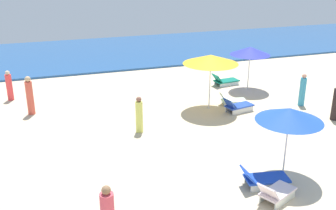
{
  "coord_description": "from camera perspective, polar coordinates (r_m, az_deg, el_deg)",
  "views": [
    {
      "loc": [
        -6.19,
        -3.65,
        6.61
      ],
      "look_at": [
        -1.57,
        10.12,
        1.17
      ],
      "focal_mm": 42.52,
      "sensor_mm": 36.0,
      "label": 1
    }
  ],
  "objects": [
    {
      "name": "ocean",
      "position": [
        29.8,
        -6.14,
        7.72
      ],
      "size": [
        60.0,
        10.47,
        0.12
      ],
      "primitive_type": "cube",
      "color": "#23518E",
      "rests_on": "ground_plane"
    },
    {
      "name": "umbrella_1",
      "position": [
        21.01,
        11.7,
        7.62
      ],
      "size": [
        2.07,
        2.07,
        2.28
      ],
      "color": "silver",
      "rests_on": "ground_plane"
    },
    {
      "name": "lounge_chair_1_0",
      "position": [
        21.96,
        8.13,
        3.47
      ],
      "size": [
        1.52,
        0.82,
        0.67
      ],
      "rotation": [
        0.0,
        0.0,
        1.69
      ],
      "color": "silver",
      "rests_on": "ground_plane"
    },
    {
      "name": "umbrella_2",
      "position": [
        12.67,
        17.02,
        -1.33
      ],
      "size": [
        2.07,
        2.07,
        2.3
      ],
      "color": "silver",
      "rests_on": "ground_plane"
    },
    {
      "name": "lounge_chair_2_0",
      "position": [
        12.02,
        15.19,
        -12.05
      ],
      "size": [
        1.39,
        1.05,
        0.74
      ],
      "rotation": [
        0.0,
        0.0,
        2.0
      ],
      "color": "silver",
      "rests_on": "ground_plane"
    },
    {
      "name": "lounge_chair_2_1",
      "position": [
        12.65,
        13.53,
        -10.24
      ],
      "size": [
        1.55,
        0.89,
        0.65
      ],
      "rotation": [
        0.0,
        0.0,
        1.39
      ],
      "color": "silver",
      "rests_on": "ground_plane"
    },
    {
      "name": "umbrella_4",
      "position": [
        17.83,
        6.14,
        6.54
      ],
      "size": [
        2.49,
        2.49,
        2.54
      ],
      "color": "silver",
      "rests_on": "ground_plane"
    },
    {
      "name": "lounge_chair_4_0",
      "position": [
        18.21,
        9.95,
        -0.17
      ],
      "size": [
        1.47,
        0.84,
        0.71
      ],
      "rotation": [
        0.0,
        0.0,
        1.76
      ],
      "color": "silver",
      "rests_on": "ground_plane"
    },
    {
      "name": "lounge_chair_4_1",
      "position": [
        19.01,
        9.09,
        0.67
      ],
      "size": [
        1.36,
        0.87,
        0.62
      ],
      "rotation": [
        0.0,
        0.0,
        1.33
      ],
      "color": "silver",
      "rests_on": "ground_plane"
    },
    {
      "name": "beachgoer_0",
      "position": [
        18.54,
        -19.2,
        1.22
      ],
      "size": [
        0.41,
        0.41,
        1.75
      ],
      "rotation": [
        0.0,
        0.0,
        5.87
      ],
      "color": "#E15744",
      "rests_on": "ground_plane"
    },
    {
      "name": "beachgoer_1",
      "position": [
        18.37,
        22.99,
        0.25
      ],
      "size": [
        0.48,
        0.48,
        1.62
      ],
      "rotation": [
        0.0,
        0.0,
        0.86
      ],
      "color": "black",
      "rests_on": "ground_plane"
    },
    {
      "name": "beachgoer_2",
      "position": [
        19.62,
        18.72,
        1.97
      ],
      "size": [
        0.37,
        0.37,
        1.54
      ],
      "rotation": [
        0.0,
        0.0,
        1.91
      ],
      "color": "#3997BC",
      "rests_on": "ground_plane"
    },
    {
      "name": "beachgoer_3",
      "position": [
        15.79,
        -4.15,
        -1.49
      ],
      "size": [
        0.34,
        0.34,
        1.49
      ],
      "rotation": [
        0.0,
        0.0,
        0.22
      ],
      "color": "#DFE163",
      "rests_on": "ground_plane"
    },
    {
      "name": "beachgoer_5",
      "position": [
        20.79,
        -21.79,
        2.51
      ],
      "size": [
        0.41,
        0.41,
        1.49
      ],
      "rotation": [
        0.0,
        0.0,
        2.14
      ],
      "color": "#F84243",
      "rests_on": "ground_plane"
    }
  ]
}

